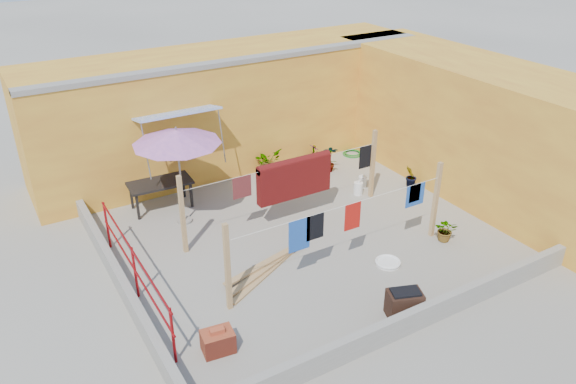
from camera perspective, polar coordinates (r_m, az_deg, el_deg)
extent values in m
plane|color=#9E998E|center=(12.64, 1.64, -4.58)|extent=(80.00, 80.00, 0.00)
cube|color=gold|center=(15.94, -5.84, 8.60)|extent=(11.00, 2.40, 3.20)
cube|color=gray|center=(14.59, -4.31, 13.26)|extent=(11.00, 0.35, 0.12)
cube|color=#2D51B2|center=(13.63, -11.19, 7.84)|extent=(2.00, 0.79, 0.22)
cylinder|color=gray|center=(13.26, -14.21, 3.95)|extent=(0.03, 0.30, 1.28)
cylinder|color=gray|center=(13.85, -6.72, 5.63)|extent=(0.03, 0.30, 1.28)
cube|color=gold|center=(15.10, 18.80, 6.19)|extent=(2.40, 9.00, 3.20)
cube|color=gray|center=(10.24, 12.63, -12.56)|extent=(8.30, 0.16, 0.44)
cube|color=gray|center=(11.24, -16.49, -9.04)|extent=(0.16, 7.30, 0.44)
cylinder|color=#A31015|center=(9.38, -11.61, -14.11)|extent=(0.05, 0.05, 1.10)
cylinder|color=#A31015|center=(10.93, -15.26, -7.88)|extent=(0.05, 0.05, 1.10)
cylinder|color=#A31015|center=(12.60, -17.91, -3.23)|extent=(0.05, 0.05, 1.10)
cylinder|color=#A31015|center=(10.66, -15.59, -5.68)|extent=(0.04, 4.20, 0.04)
cylinder|color=#A31015|center=(10.90, -15.30, -7.67)|extent=(0.04, 4.20, 0.04)
cube|color=tan|center=(10.12, -6.16, -7.64)|extent=(0.09, 0.09, 1.80)
cube|color=tan|center=(12.66, 14.77, -0.80)|extent=(0.09, 0.09, 1.80)
cube|color=tan|center=(14.10, 8.60, 2.81)|extent=(0.09, 0.09, 1.80)
cube|color=tan|center=(11.87, -10.67, -2.30)|extent=(0.09, 0.09, 1.80)
cylinder|color=silver|center=(10.91, 5.65, -1.43)|extent=(5.00, 0.01, 0.01)
cylinder|color=silver|center=(12.55, -0.21, 2.72)|extent=(5.00, 0.01, 0.01)
cube|color=#4D0D0C|center=(12.82, 0.64, 1.31)|extent=(1.85, 0.22, 0.89)
cube|color=black|center=(13.84, 7.84, 3.56)|extent=(0.34, 0.02, 0.58)
cube|color=maroon|center=(12.20, -4.69, 0.51)|extent=(0.44, 0.02, 0.51)
cube|color=#1D49A0|center=(10.59, 1.16, -4.38)|extent=(0.46, 0.02, 0.68)
cube|color=black|center=(10.72, 2.76, -3.56)|extent=(0.39, 0.02, 0.54)
cube|color=#AD140D|center=(11.18, 6.58, -2.46)|extent=(0.37, 0.02, 0.59)
cube|color=#1D49A0|center=(12.12, 12.80, -0.29)|extent=(0.49, 0.02, 0.51)
cube|color=black|center=(12.08, 12.73, -0.11)|extent=(0.30, 0.02, 0.41)
cylinder|color=gray|center=(13.42, -10.45, -2.87)|extent=(0.35, 0.35, 0.06)
cylinder|color=gray|center=(12.91, -10.86, 1.36)|extent=(0.04, 0.04, 2.26)
cone|color=#C56AAB|center=(12.51, -11.26, 5.53)|extent=(2.25, 2.25, 0.31)
cylinder|color=gray|center=(12.45, -11.33, 6.29)|extent=(0.04, 0.04, 0.10)
cube|color=black|center=(13.84, -12.88, 0.90)|extent=(1.54, 0.83, 0.06)
cube|color=black|center=(13.61, -15.02, -1.49)|extent=(0.06, 0.06, 0.66)
cube|color=black|center=(14.14, -15.62, -0.44)|extent=(0.06, 0.06, 0.66)
cube|color=black|center=(13.89, -9.80, -0.30)|extent=(0.06, 0.06, 0.66)
cube|color=black|center=(14.41, -10.58, 0.68)|extent=(0.06, 0.06, 0.66)
cube|color=#9F3624|center=(9.70, -7.13, -14.84)|extent=(0.57, 0.45, 0.38)
cube|color=#B13F29|center=(9.55, -7.21, -13.81)|extent=(0.25, 0.15, 0.08)
cube|color=tan|center=(11.39, -2.47, -8.45)|extent=(1.94, 1.10, 0.04)
cube|color=tan|center=(11.48, -2.41, -7.84)|extent=(2.01, 0.94, 0.04)
cube|color=tan|center=(11.57, -2.35, -7.23)|extent=(2.08, 0.67, 0.04)
cube|color=black|center=(10.49, 11.72, -11.09)|extent=(0.71, 0.59, 0.51)
cube|color=black|center=(10.32, 11.86, -9.89)|extent=(0.58, 0.46, 0.04)
cylinder|color=silver|center=(11.89, 10.11, -7.12)|extent=(0.50, 0.50, 0.07)
torus|color=silver|center=(11.87, 10.12, -6.99)|extent=(0.53, 0.53, 0.05)
cylinder|color=silver|center=(14.88, 7.56, 1.05)|extent=(0.22, 0.22, 0.30)
cylinder|color=silver|center=(14.81, 7.60, 1.64)|extent=(0.06, 0.06, 0.05)
cylinder|color=silver|center=(14.48, 7.14, 0.37)|extent=(0.24, 0.24, 0.33)
cylinder|color=silver|center=(14.40, 7.18, 1.03)|extent=(0.07, 0.07, 0.05)
torus|color=#197420|center=(16.85, 6.54, 3.86)|extent=(0.57, 0.57, 0.04)
torus|color=#197420|center=(16.83, 6.55, 4.00)|extent=(0.48, 0.48, 0.04)
imported|color=#1E5117|center=(15.26, -2.07, 3.00)|extent=(0.88, 0.82, 0.79)
imported|color=#1E5117|center=(16.00, 2.65, 3.84)|extent=(0.35, 0.35, 0.62)
imported|color=#1E5117|center=(15.56, 4.33, 3.42)|extent=(0.50, 0.47, 0.79)
imported|color=#1E5117|center=(14.97, 12.39, 1.51)|extent=(0.45, 0.44, 0.64)
imported|color=#1E5117|center=(12.84, 15.75, -3.74)|extent=(0.64, 0.64, 0.54)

